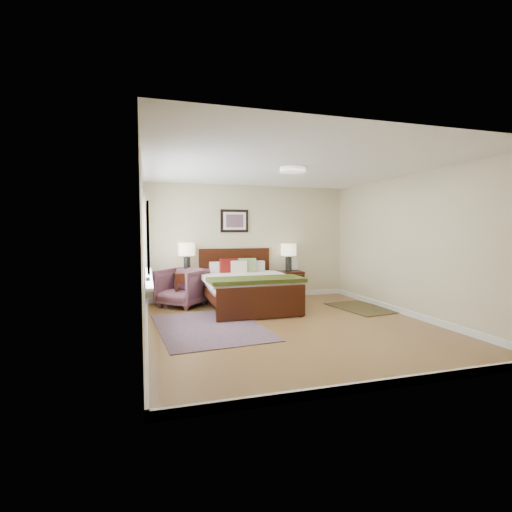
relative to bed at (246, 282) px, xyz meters
name	(u,v)px	position (x,y,z in m)	size (l,w,h in m)	color
floor	(292,325)	(0.35, -1.49, -0.51)	(5.00, 5.00, 0.00)	brown
back_wall	(250,242)	(0.35, 1.01, 0.74)	(4.50, 0.04, 2.50)	beige
front_wall	(393,259)	(0.35, -3.99, 0.74)	(4.50, 0.04, 2.50)	beige
left_wall	(143,249)	(-1.90, -1.49, 0.74)	(0.04, 5.00, 2.50)	beige
right_wall	(412,246)	(2.60, -1.49, 0.74)	(0.04, 5.00, 2.50)	beige
ceiling	(293,167)	(0.35, -1.49, 1.99)	(4.50, 5.00, 0.02)	white
window	(147,239)	(-1.85, -0.79, 0.87)	(0.11, 2.72, 1.32)	silver
door	(145,277)	(-1.88, -3.24, 0.56)	(0.06, 1.00, 2.18)	silver
ceil_fixture	(293,169)	(0.35, -1.49, 1.96)	(0.44, 0.44, 0.08)	white
bed	(246,282)	(0.00, 0.00, 0.00)	(1.69, 2.04, 1.10)	#331607
wall_art	(235,221)	(0.00, 0.98, 1.21)	(0.62, 0.05, 0.50)	black
nightstand_left	(187,279)	(-1.06, 0.75, 0.01)	(0.54, 0.49, 0.65)	#331607
nightstand_right	(289,281)	(1.19, 0.76, -0.14)	(0.60, 0.45, 0.60)	#331607
lamp_left	(187,252)	(-1.06, 0.78, 0.57)	(0.34, 0.34, 0.61)	black
lamp_right	(289,252)	(1.19, 0.78, 0.52)	(0.34, 0.34, 0.61)	black
armchair	(182,287)	(-1.19, 0.51, -0.13)	(0.81, 0.83, 0.76)	brown
rug_persian	(210,327)	(-0.93, -1.26, -0.50)	(1.56, 2.20, 0.01)	#0C103C
rug_navy	(361,308)	(2.15, -0.67, -0.50)	(0.87, 1.31, 0.01)	black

